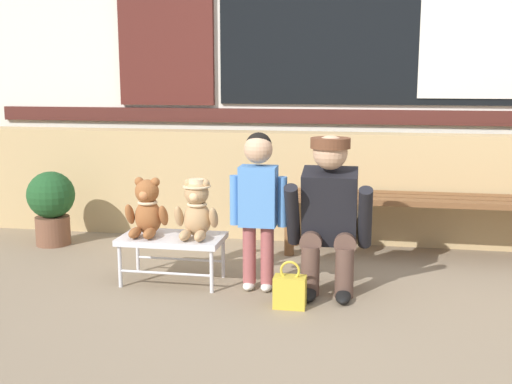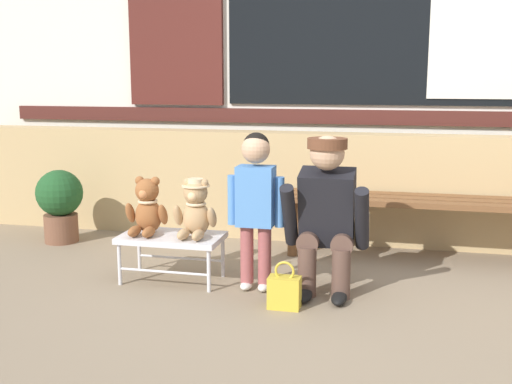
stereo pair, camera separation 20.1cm
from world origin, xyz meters
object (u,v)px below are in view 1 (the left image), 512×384
teddy_bear_plain (147,209)px  adult_crouching (331,214)px  handbag_on_ground (290,291)px  child_standing (258,194)px  potted_plant (51,204)px  small_display_bench (172,241)px  teddy_bear_with_hat (197,210)px  wooden_bench_long (427,206)px

teddy_bear_plain → adult_crouching: adult_crouching is taller
teddy_bear_plain → handbag_on_ground: 1.06m
child_standing → handbag_on_ground: child_standing is taller
handbag_on_ground → potted_plant: size_ratio=0.48×
potted_plant → handbag_on_ground: bearing=-27.0°
teddy_bear_plain → potted_plant: size_ratio=0.64×
child_standing → small_display_bench: bearing=176.4°
teddy_bear_plain → teddy_bear_with_hat: same height
small_display_bench → handbag_on_ground: (0.78, -0.31, -0.17)m
teddy_bear_plain → adult_crouching: (1.14, -0.00, 0.02)m
adult_crouching → handbag_on_ground: bearing=-123.4°
small_display_bench → teddy_bear_with_hat: teddy_bear_with_hat is taller
teddy_bear_with_hat → child_standing: size_ratio=0.38×
small_display_bench → child_standing: 0.64m
wooden_bench_long → teddy_bear_with_hat: bearing=-149.0°
potted_plant → small_display_bench: bearing=-30.4°
handbag_on_ground → child_standing: bearing=130.2°
handbag_on_ground → small_display_bench: bearing=158.6°
handbag_on_ground → potted_plant: bearing=153.0°
wooden_bench_long → adult_crouching: size_ratio=2.21×
teddy_bear_plain → adult_crouching: 1.14m
wooden_bench_long → teddy_bear_plain: size_ratio=5.78×
adult_crouching → child_standing: bearing=-175.2°
wooden_bench_long → small_display_bench: bearing=-151.5°
handbag_on_ground → potted_plant: 2.22m
child_standing → adult_crouching: 0.45m
small_display_bench → child_standing: child_standing is taller
adult_crouching → potted_plant: size_ratio=1.67×
child_standing → wooden_bench_long: bearing=40.6°
wooden_bench_long → adult_crouching: adult_crouching is taller
small_display_bench → handbag_on_ground: size_ratio=2.35×
child_standing → potted_plant: bearing=157.2°
teddy_bear_with_hat → potted_plant: bearing=152.7°
wooden_bench_long → potted_plant: 2.81m
teddy_bear_plain → potted_plant: (-1.03, 0.70, -0.14)m
child_standing → potted_plant: child_standing is taller
wooden_bench_long → teddy_bear_plain: bearing=-153.8°
teddy_bear_plain → potted_plant: teddy_bear_plain is taller
child_standing → handbag_on_ground: (0.23, -0.27, -0.50)m
teddy_bear_with_hat → handbag_on_ground: teddy_bear_with_hat is taller
wooden_bench_long → potted_plant: size_ratio=3.68×
wooden_bench_long → child_standing: size_ratio=2.19×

